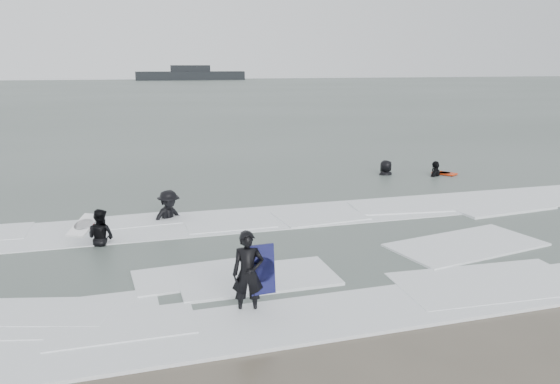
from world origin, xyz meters
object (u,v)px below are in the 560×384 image
object	(u,v)px
surfer_wading	(102,246)
surfer_right_near	(435,177)
vessel_horizon	(191,75)
surfer_centre	(249,313)
surfer_breaker	(169,222)
surfer_right_far	(386,176)

from	to	relation	value
surfer_wading	surfer_right_near	bearing A→B (deg)	-120.03
surfer_wading	vessel_horizon	bearing A→B (deg)	-60.31
surfer_centre	surfer_breaker	bearing A→B (deg)	109.44
surfer_centre	surfer_right_far	distance (m)	13.96
surfer_right_near	vessel_horizon	world-z (taller)	vessel_horizon
surfer_wading	surfer_breaker	world-z (taller)	surfer_breaker
vessel_horizon	surfer_right_near	bearing A→B (deg)	-92.74
surfer_right_far	surfer_breaker	bearing A→B (deg)	15.09
surfer_right_near	surfer_right_far	size ratio (longest dim) A/B	1.00
surfer_breaker	vessel_horizon	world-z (taller)	vessel_horizon
surfer_breaker	surfer_right_near	xyz separation A→B (m)	(11.29, 3.66, 0.00)
surfer_breaker	surfer_right_near	distance (m)	11.87
surfer_centre	surfer_right_far	size ratio (longest dim) A/B	0.90
surfer_breaker	surfer_right_far	world-z (taller)	surfer_right_far
surfer_wading	surfer_breaker	distance (m)	2.61
surfer_centre	surfer_right_near	xyz separation A→B (m)	(10.37, 10.36, 0.00)
surfer_centre	vessel_horizon	xyz separation A→B (m)	(17.04, 149.74, 1.53)
surfer_centre	surfer_wading	bearing A→B (deg)	131.48
surfer_wading	surfer_right_near	world-z (taller)	surfer_right_near
surfer_centre	vessel_horizon	size ratio (longest dim) A/B	0.05
surfer_right_near	vessel_horizon	distance (m)	139.56
surfer_wading	surfer_right_far	world-z (taller)	surfer_right_far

